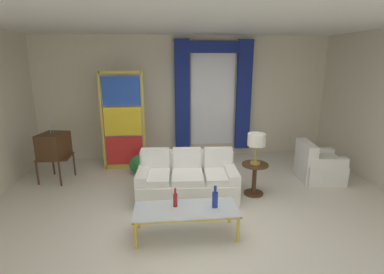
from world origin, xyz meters
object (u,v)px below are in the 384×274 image
object	(u,v)px
vintage_tv	(54,146)
armchair_white	(317,166)
coffee_table	(186,211)
peacock_figurine	(139,166)
bottle_crystal_tall	(215,199)
couch_white_long	(187,180)
stained_glass_divider	(123,123)
round_side_table	(254,176)
table_lamp_brass	(256,141)
bottle_blue_decanter	(175,199)

from	to	relation	value
vintage_tv	armchair_white	bearing A→B (deg)	-5.66
coffee_table	peacock_figurine	bearing A→B (deg)	109.46
bottle_crystal_tall	vintage_tv	distance (m)	3.68
bottle_crystal_tall	peacock_figurine	distance (m)	2.62
couch_white_long	armchair_white	bearing A→B (deg)	9.80
stained_glass_divider	round_side_table	size ratio (longest dim) A/B	3.70
coffee_table	stained_glass_divider	size ratio (longest dim) A/B	0.66
vintage_tv	table_lamp_brass	world-z (taller)	vintage_tv
couch_white_long	coffee_table	distance (m)	1.25
bottle_crystal_tall	table_lamp_brass	bearing A→B (deg)	50.85
coffee_table	table_lamp_brass	xyz separation A→B (m)	(1.36, 1.17, 0.65)
bottle_crystal_tall	table_lamp_brass	xyz separation A→B (m)	(0.95, 1.17, 0.49)
armchair_white	round_side_table	distance (m)	1.61
couch_white_long	bottle_blue_decanter	xyz separation A→B (m)	(-0.27, -1.16, 0.22)
stained_glass_divider	peacock_figurine	xyz separation A→B (m)	(0.35, -0.49, -0.84)
bottle_crystal_tall	armchair_white	xyz separation A→B (m)	(2.47, 1.72, -0.25)
peacock_figurine	vintage_tv	bearing A→B (deg)	-178.51
bottle_crystal_tall	peacock_figurine	bearing A→B (deg)	118.02
armchair_white	coffee_table	bearing A→B (deg)	-149.18
coffee_table	bottle_crystal_tall	xyz separation A→B (m)	(0.41, 0.00, 0.17)
table_lamp_brass	bottle_blue_decanter	bearing A→B (deg)	-144.07
bottle_crystal_tall	round_side_table	bearing A→B (deg)	50.85
bottle_blue_decanter	round_side_table	world-z (taller)	bottle_blue_decanter
coffee_table	couch_white_long	bearing A→B (deg)	84.15
peacock_figurine	round_side_table	bearing A→B (deg)	-27.31
coffee_table	vintage_tv	size ratio (longest dim) A/B	1.09
vintage_tv	armchair_white	distance (m)	5.43
couch_white_long	vintage_tv	size ratio (longest dim) A/B	1.35
vintage_tv	stained_glass_divider	size ratio (longest dim) A/B	0.61
couch_white_long	stained_glass_divider	xyz separation A→B (m)	(-1.29, 1.54, 0.75)
bottle_crystal_tall	peacock_figurine	size ratio (longest dim) A/B	0.55
vintage_tv	round_side_table	xyz separation A→B (m)	(3.86, -1.08, -0.37)
coffee_table	round_side_table	size ratio (longest dim) A/B	2.45
vintage_tv	armchair_white	world-z (taller)	vintage_tv
bottle_crystal_tall	armchair_white	bearing A→B (deg)	34.80
couch_white_long	peacock_figurine	size ratio (longest dim) A/B	3.02
bottle_crystal_tall	table_lamp_brass	distance (m)	1.59
coffee_table	bottle_crystal_tall	world-z (taller)	bottle_crystal_tall
coffee_table	table_lamp_brass	bearing A→B (deg)	40.70
couch_white_long	round_side_table	size ratio (longest dim) A/B	3.04
vintage_tv	round_side_table	bearing A→B (deg)	-15.61
bottle_blue_decanter	vintage_tv	distance (m)	3.21
stained_glass_divider	bottle_crystal_tall	bearing A→B (deg)	-60.57
couch_white_long	bottle_blue_decanter	world-z (taller)	couch_white_long
vintage_tv	table_lamp_brass	xyz separation A→B (m)	(3.86, -1.08, 0.30)
bottle_blue_decanter	peacock_figurine	world-z (taller)	bottle_blue_decanter
peacock_figurine	table_lamp_brass	bearing A→B (deg)	-27.31
stained_glass_divider	round_side_table	bearing A→B (deg)	-32.57
stained_glass_divider	vintage_tv	bearing A→B (deg)	-158.31
bottle_blue_decanter	couch_white_long	bearing A→B (deg)	76.81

